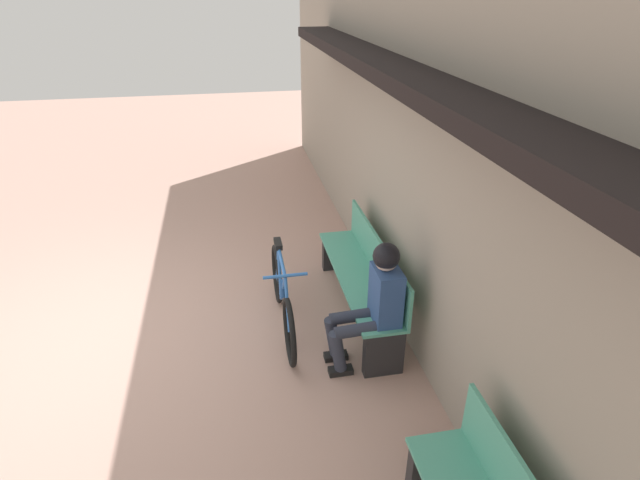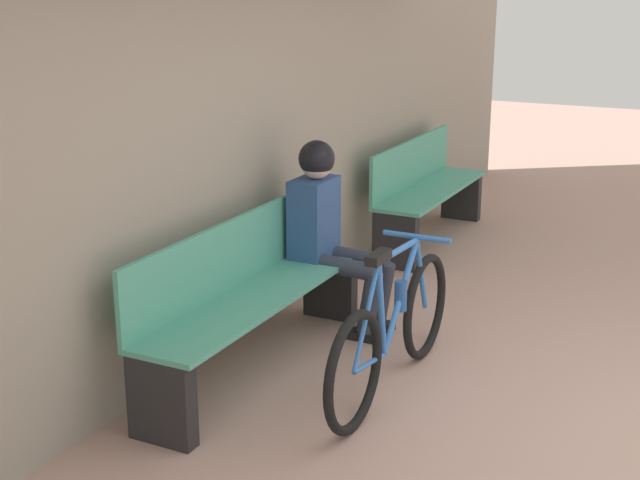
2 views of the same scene
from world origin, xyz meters
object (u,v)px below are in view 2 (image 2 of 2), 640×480
object	(u,v)px
park_bench_far	(426,193)
park_bench_near	(250,299)
bicycle	(393,331)
person_seated	(328,222)

from	to	relation	value
park_bench_far	park_bench_near	bearing A→B (deg)	179.95
bicycle	person_seated	xyz separation A→B (m)	(0.68, 0.73, 0.36)
person_seated	park_bench_far	size ratio (longest dim) A/B	0.70
park_bench_near	bicycle	world-z (taller)	park_bench_near
bicycle	person_seated	world-z (taller)	person_seated
park_bench_near	park_bench_far	size ratio (longest dim) A/B	1.13
person_seated	park_bench_near	bearing A→B (deg)	171.17
person_seated	park_bench_far	bearing A→B (deg)	3.15
person_seated	bicycle	bearing A→B (deg)	-133.09
bicycle	park_bench_near	bearing A→B (deg)	96.74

